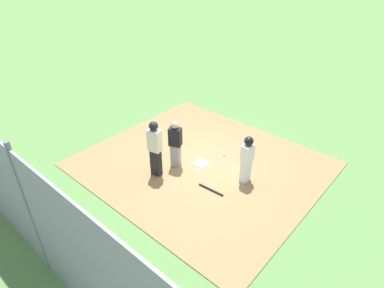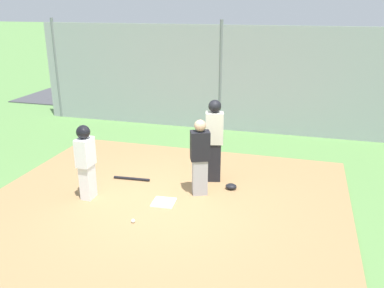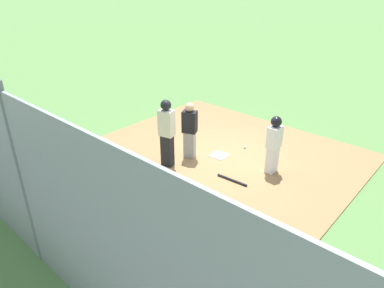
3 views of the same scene
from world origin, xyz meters
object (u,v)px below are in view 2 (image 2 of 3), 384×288
Objects in this scene: home_plate at (164,202)px; baseball_bat at (132,179)px; umpire at (214,139)px; parked_car_dark at (313,89)px; parked_car_green at (232,88)px; baseball at (133,221)px; catcher at (200,157)px; catcher_mask at (231,186)px; runner at (86,158)px.

home_plate is 1.37m from baseball_bat.
baseball_bat is (1.07, -0.85, 0.02)m from home_plate.
parked_car_dark is at bearing 152.18° from umpire.
parked_car_dark is 3.18m from parked_car_green.
umpire reaches higher than baseball.
catcher reaches higher than parked_car_green.
parked_car_dark is (-3.10, -10.53, 0.55)m from baseball.
baseball_bat is 2.25m from catcher_mask.
catcher_mask reaches higher than baseball.
runner is at bearing -92.26° from catcher.
catcher_mask is 2.37m from baseball.
runner is 1.43m from baseball_bat.
baseball_bat is (1.65, -0.26, -0.80)m from catcher.
parked_car_dark is (-4.38, -9.85, -0.28)m from runner.
parked_car_dark is 1.01× the size of parked_car_green.
parked_car_dark is (-1.65, -8.66, 0.52)m from catcher_mask.
baseball_bat is 8.16m from parked_car_green.
parked_car_green is (-0.79, -8.10, 0.55)m from baseball_bat.
baseball is at bearing 72.74° from home_plate.
parked_car_dark is at bearing 67.48° from runner.
catcher is at bearing 94.34° from parked_car_green.
parked_car_dark reaches higher than catcher_mask.
umpire reaches higher than baseball_bat.
umpire is at bearing -117.94° from home_plate.
catcher reaches higher than catcher_mask.
catcher_mask is at bearing -103.80° from parked_car_dark.
home_plate is 0.27× the size of catcher.
runner reaches higher than baseball.
catcher_mask is 8.83m from parked_car_dark.
catcher is 1.86m from baseball_bat.
umpire is (-0.12, -0.74, 0.15)m from catcher.
umpire is (-0.71, -1.34, 0.97)m from home_plate.
umpire is at bearing -113.90° from baseball.
runner is 1.84× the size of baseball_bat.
parked_car_green is (0.98, -7.62, -0.40)m from umpire.
parked_car_dark is (-2.12, -8.31, -0.40)m from umpire.
catcher is at bearing 21.82° from runner.
baseball reaches higher than baseball_bat.
catcher is at bearing 167.25° from baseball_bat.
parked_car_dark reaches higher than baseball.
runner is at bearing 7.25° from home_plate.
home_plate is at bearing 137.44° from baseball_bat.
catcher is at bearing 33.63° from catcher_mask.
runner is at bearing -28.26° from baseball.
umpire reaches higher than parked_car_dark.
catcher_mask reaches higher than baseball_bat.
catcher_mask is at bearing -139.99° from home_plate.
home_plate is 0.10× the size of parked_car_green.
baseball_bat is 9.64m from parked_car_dark.
catcher_mask is at bearing 179.57° from baseball_bat.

